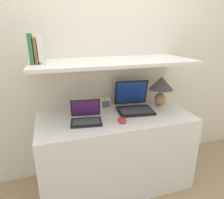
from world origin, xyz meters
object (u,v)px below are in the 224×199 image
laptop_large (134,104)px  book_white (40,49)px  table_lamp (161,86)px  computer_mouse (122,120)px  book_brown (36,51)px  laptop_small (86,117)px  book_green (31,49)px  router_box (105,103)px

laptop_large → book_white: book_white is taller
table_lamp → computer_mouse: 0.62m
laptop_large → book_white: 1.00m
table_lamp → book_brown: bearing=-177.4°
laptop_small → computer_mouse: laptop_small is taller
table_lamp → computer_mouse: size_ratio=2.65×
book_green → book_white: book_green is taller
table_lamp → book_green: book_green is taller
router_box → book_white: size_ratio=0.47×
book_green → table_lamp: bearing=2.5°
laptop_small → book_green: bearing=164.6°
laptop_small → router_box: (0.25, 0.28, 0.01)m
book_white → laptop_small: bearing=-18.5°
computer_mouse → router_box: router_box is taller
laptop_large → computer_mouse: size_ratio=3.16×
computer_mouse → book_white: 0.89m
laptop_large → book_brown: (-0.86, -0.03, 0.55)m
book_brown → book_white: size_ratio=0.90×
computer_mouse → book_white: (-0.62, 0.21, 0.60)m
computer_mouse → book_brown: book_brown is taller
laptop_large → book_brown: bearing=-178.1°
computer_mouse → laptop_small: bearing=160.9°
router_box → computer_mouse: bearing=-82.8°
laptop_large → book_white: (-0.83, -0.03, 0.56)m
book_white → table_lamp: bearing=2.7°
table_lamp → book_white: 1.21m
book_green → book_white: size_ratio=1.04×
computer_mouse → book_brown: (-0.65, 0.21, 0.59)m
table_lamp → book_brown: book_brown is taller
book_green → router_box: bearing=15.5°
book_white → computer_mouse: bearing=-18.8°
book_green → book_white: bearing=0.0°
laptop_large → computer_mouse: 0.32m
computer_mouse → book_brown: size_ratio=0.60×
laptop_large → book_brown: size_ratio=1.90×
book_white → book_green: bearing=180.0°
table_lamp → laptop_small: table_lamp is taller
table_lamp → laptop_small: 0.86m
laptop_small → router_box: bearing=48.5°
laptop_large → router_box: (-0.26, 0.15, -0.01)m
table_lamp → laptop_large: 0.35m
router_box → table_lamp: bearing=-12.1°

